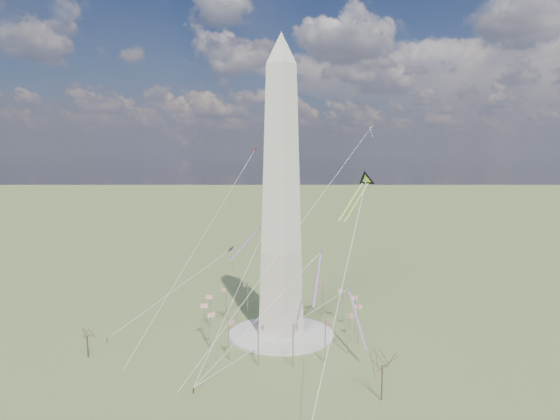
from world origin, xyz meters
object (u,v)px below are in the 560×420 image
Objects in this scene: tree_near at (382,363)px; kite_delta_black at (365,182)px; washington_monument at (281,196)px; person_west at (107,340)px.

tree_near is 0.82× the size of kite_delta_black.
person_west is (-40.81, -40.64, -47.06)m from washington_monument.
tree_near is 53.81m from kite_delta_black.
tree_near is 91.16m from person_west.
washington_monument is 7.22× the size of tree_near.
washington_monument reaches higher than tree_near.
tree_near is at bearing -23.32° from washington_monument.
kite_delta_black is at bearing 9.78° from washington_monument.
person_west is at bearing 31.54° from kite_delta_black.
washington_monument reaches higher than kite_delta_black.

